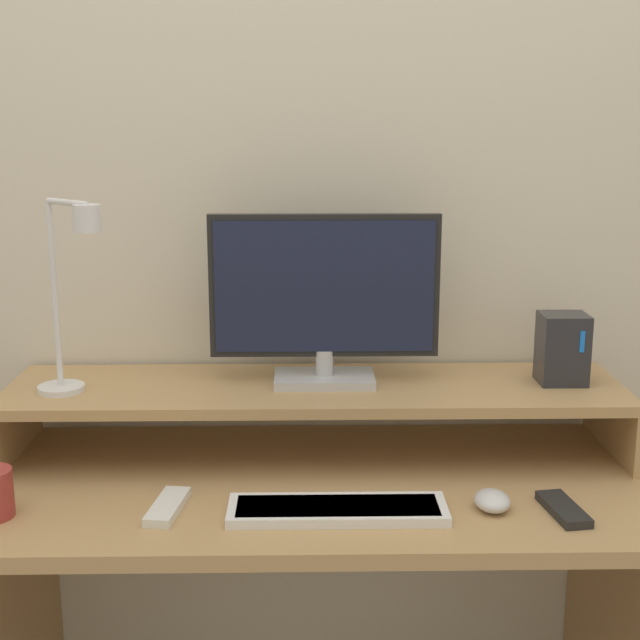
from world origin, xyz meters
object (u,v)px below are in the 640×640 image
Objects in this scene: remote_control at (168,507)px; remote_secondary at (563,509)px; keyboard at (338,509)px; router_dock at (562,349)px; monitor at (324,297)px; desk_lamp at (71,291)px; mouse at (492,501)px.

remote_control is 1.06× the size of remote_secondary.
remote_secondary is at bearing -0.23° from keyboard.
keyboard is at bearing -146.83° from router_dock.
remote_secondary is (0.41, -0.32, -0.32)m from monitor.
desk_lamp reaches higher than keyboard.
mouse is at bearing -0.57° from remote_control.
mouse reaches higher than remote_control.
mouse is (0.28, 0.02, 0.01)m from keyboard.
router_dock reaches higher than remote_secondary.
keyboard is (0.02, -0.31, -0.32)m from monitor.
mouse is (0.29, -0.30, -0.31)m from monitor.
mouse is at bearing -123.86° from router_dock.
remote_control is at bearing 178.09° from remote_secondary.
monitor is 1.21× the size of keyboard.
remote_secondary is at bearing -1.91° from remote_control.
desk_lamp reaches higher than remote_secondary.
remote_control is at bearing -46.03° from desk_lamp.
router_dock is 0.38m from remote_secondary.
router_dock is (0.49, -0.01, -0.11)m from monitor.
router_dock is 0.85m from remote_control.
desk_lamp is 2.66× the size of router_dock.
monitor is at bearing 142.65° from remote_secondary.
keyboard is 4.87× the size of mouse.
mouse is 0.58m from remote_control.
remote_secondary is at bearing -8.16° from mouse.
remote_control is (0.20, -0.21, -0.35)m from desk_lamp.
remote_secondary is (0.70, -0.02, -0.00)m from remote_control.
keyboard is at bearing -4.13° from remote_control.
keyboard is at bearing -176.69° from mouse.
keyboard is 0.28m from mouse.
remote_secondary is at bearing -37.35° from monitor.
desk_lamp is at bearing 165.55° from remote_secondary.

